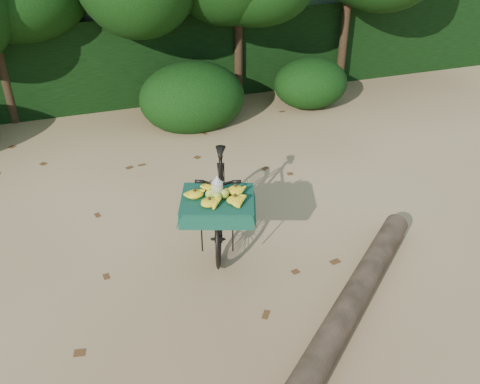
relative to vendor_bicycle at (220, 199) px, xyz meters
name	(u,v)px	position (x,y,z in m)	size (l,w,h in m)	color
ground	(163,275)	(-0.89, -0.52, -0.59)	(80.00, 80.00, 0.00)	tan
vendor_bicycle	(220,199)	(0.00, 0.00, 0.00)	(1.28, 2.01, 1.16)	black
fallen_log	(341,321)	(0.68, -2.00, -0.44)	(0.29, 0.29, 4.07)	brown
hedge_backdrop	(98,56)	(-0.89, 5.78, 0.31)	(26.00, 1.80, 1.80)	black
tree_row	(58,11)	(-1.54, 4.98, 1.41)	(14.50, 2.00, 4.00)	black
bush_clumps	(140,107)	(-0.39, 3.78, -0.14)	(8.80, 1.70, 0.90)	black
leaf_litter	(153,244)	(-0.89, 0.13, -0.58)	(7.00, 7.30, 0.01)	#533216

